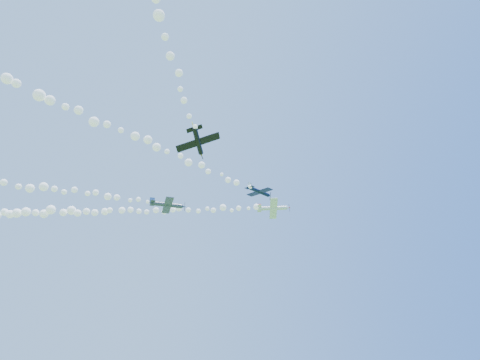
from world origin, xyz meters
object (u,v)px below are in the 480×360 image
object	(u,v)px
plane_navy	(259,192)
plane_grey	(168,205)
plane_black	(198,142)
plane_white	(273,208)

from	to	relation	value
plane_navy	plane_grey	xyz separation A→B (m)	(-17.13, 10.92, -0.24)
plane_black	plane_white	bearing A→B (deg)	-15.81
plane_black	plane_navy	bearing A→B (deg)	-17.77
plane_white	plane_grey	xyz separation A→B (m)	(-24.65, 0.58, -3.40)
plane_grey	plane_black	size ratio (longest dim) A/B	1.29
plane_navy	plane_white	bearing A→B (deg)	33.57
plane_grey	plane_black	xyz separation A→B (m)	(-0.11, -30.12, -6.07)
plane_white	plane_navy	bearing A→B (deg)	-106.11
plane_white	plane_navy	xyz separation A→B (m)	(-7.52, -10.34, -3.16)
plane_navy	plane_black	bearing A→B (deg)	-152.33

